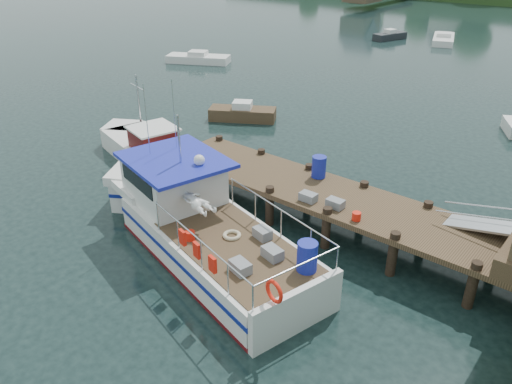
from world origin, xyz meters
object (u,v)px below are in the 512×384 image
Objects in this scene: lobster_boat at (195,220)px; moored_a at (198,58)px; work_boat at (147,148)px; moored_e at (390,36)px; moored_rowboat at (243,113)px; dock at (480,219)px; moored_d at (443,39)px.

lobster_boat is 2.04× the size of moored_a.
work_boat reaches higher than moored_e.
moored_a is (-12.68, 8.87, -0.06)m from moored_rowboat.
lobster_boat is at bearing -52.43° from moored_a.
dock reaches higher than moored_e.
moored_d is (0.28, 31.09, -0.06)m from moored_rowboat.
lobster_boat reaches higher than moored_d.
moored_a is 0.92× the size of moored_d.
moored_e is (7.99, 20.25, 0.03)m from moored_a.
dock reaches higher than moored_d.
moored_a is (-20.18, 20.09, -0.63)m from lobster_boat.
dock is 2.98× the size of moored_a.
work_boat is 1.30× the size of moored_d.
moored_rowboat reaches higher than moored_a.
moored_rowboat is (-15.68, 7.18, -1.82)m from dock.
moored_rowboat is 0.66× the size of moored_d.
moored_d is at bearing 52.19° from moored_a.
dock is at bearing -53.61° from moored_e.
dock is 2.73× the size of moored_d.
moored_a is 25.72m from moored_d.
dock is 15.37m from work_boat.
lobster_boat reaches higher than dock.
moored_a reaches higher than moored_d.
dock is 17.34m from moored_rowboat.
work_boat is 1.96× the size of moored_rowboat.
moored_d is at bearing 113.89° from lobster_boat.
lobster_boat reaches higher than moored_a.
dock is 4.11× the size of moored_e.
moored_rowboat is 31.09m from moored_d.
work_boat is at bearing -75.01° from moored_e.
lobster_boat is 1.87× the size of moored_d.
dock is at bearing -37.06° from moored_a.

